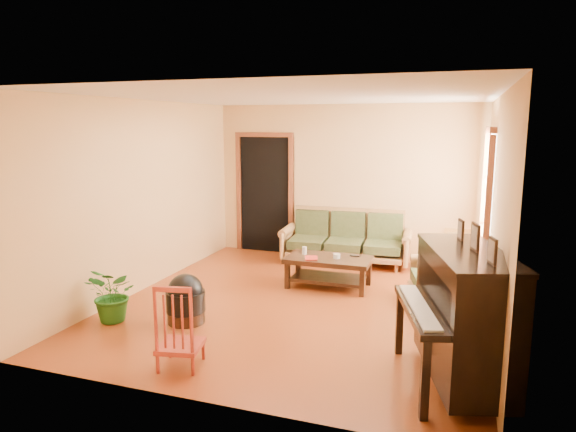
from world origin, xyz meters
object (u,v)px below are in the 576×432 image
at_px(piano, 464,319).
at_px(red_chair, 180,325).
at_px(ceramic_crock, 470,266).
at_px(sofa, 345,238).
at_px(coffee_table, 328,272).
at_px(armchair, 439,273).
at_px(potted_plant, 114,294).
at_px(footstool, 186,305).

bearing_deg(piano, red_chair, 175.36).
relative_size(piano, ceramic_crock, 6.10).
xyz_separation_m(sofa, coffee_table, (0.05, -1.28, -0.23)).
bearing_deg(armchair, red_chair, -143.60).
xyz_separation_m(piano, potted_plant, (-3.84, 0.22, -0.28)).
distance_m(sofa, footstool, 3.32).
relative_size(coffee_table, piano, 0.86).
bearing_deg(armchair, coffee_table, 158.68).
xyz_separation_m(sofa, piano, (1.85, -3.56, 0.17)).
distance_m(sofa, red_chair, 4.14).
height_order(piano, red_chair, piano).
bearing_deg(piano, potted_plant, 160.45).
xyz_separation_m(armchair, red_chair, (-2.22, -2.58, 0.01)).
xyz_separation_m(piano, red_chair, (-2.52, -0.52, -0.19)).
height_order(sofa, piano, piano).
relative_size(red_chair, potted_plant, 1.27).
xyz_separation_m(armchair, potted_plant, (-3.53, -1.84, -0.08)).
bearing_deg(coffee_table, piano, -51.72).
bearing_deg(footstool, sofa, 69.09).
distance_m(sofa, coffee_table, 1.30).
distance_m(armchair, footstool, 3.17).
xyz_separation_m(ceramic_crock, potted_plant, (-3.93, -3.43, 0.22)).
xyz_separation_m(coffee_table, red_chair, (-0.72, -2.81, 0.20)).
relative_size(ceramic_crock, potted_plant, 0.34).
distance_m(coffee_table, armchair, 1.53).
relative_size(armchair, red_chair, 0.98).
relative_size(red_chair, ceramic_crock, 3.71).
xyz_separation_m(footstool, potted_plant, (-0.80, -0.25, 0.11)).
bearing_deg(footstool, piano, -8.78).
xyz_separation_m(footstool, ceramic_crock, (3.13, 3.18, -0.10)).
distance_m(piano, potted_plant, 3.85).
bearing_deg(footstool, coffee_table, 55.88).
distance_m(coffee_table, red_chair, 2.90).
bearing_deg(potted_plant, coffee_table, 45.48).
bearing_deg(coffee_table, sofa, 92.21).
xyz_separation_m(piano, footstool, (-3.04, 0.47, -0.39)).
xyz_separation_m(coffee_table, armchair, (1.50, -0.22, 0.20)).
bearing_deg(ceramic_crock, piano, -91.48).
distance_m(armchair, ceramic_crock, 1.66).
height_order(red_chair, potted_plant, red_chair).
height_order(sofa, red_chair, sofa).
relative_size(sofa, potted_plant, 3.12).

